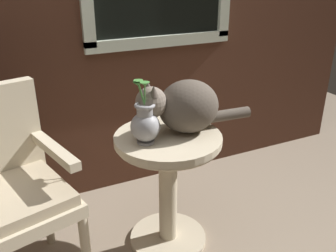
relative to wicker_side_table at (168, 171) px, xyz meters
The scene contains 4 objects.
wicker_side_table is the anchor object (origin of this frame).
wicker_chair 0.77m from the wicker_side_table, behind, with size 0.59×0.58×0.93m.
cat 0.35m from the wicker_side_table, ahead, with size 0.61×0.28×0.27m.
pewter_vase_with_ivy 0.33m from the wicker_side_table, 169.14° to the right, with size 0.14×0.14×0.30m.
Camera 1 is at (-0.55, -1.29, 1.41)m, focal length 39.64 mm.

